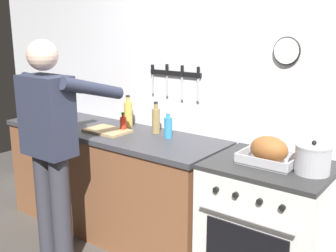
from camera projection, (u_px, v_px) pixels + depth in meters
The scene contains 11 objects.
wall_back at pixel (266, 91), 2.87m from camera, with size 6.00×0.13×2.60m.
counter_block at pixel (112, 180), 3.50m from camera, with size 2.03×0.65×0.90m.
stove at pixel (267, 229), 2.67m from camera, with size 0.76×0.67×0.90m.
person_cook at pixel (51, 141), 2.87m from camera, with size 0.51×0.63×1.66m.
roasting_pan at pixel (269, 152), 2.54m from camera, with size 0.35×0.26×0.18m.
stock_pot at pixel (313, 159), 2.38m from camera, with size 0.21×0.21×0.20m.
cutting_board at pixel (107, 131), 3.32m from camera, with size 0.36×0.24×0.02m, color tan.
bottle_cooking_oil at pixel (128, 114), 3.46m from camera, with size 0.07×0.07×0.28m.
bottle_vinegar at pixel (156, 120), 3.27m from camera, with size 0.07×0.07×0.26m.
bottle_dish_soap at pixel (168, 127), 3.13m from camera, with size 0.06×0.06×0.21m.
bottle_hot_sauce at pixel (123, 124), 3.33m from camera, with size 0.05×0.05×0.16m.
Camera 1 is at (1.16, -1.34, 1.75)m, focal length 43.44 mm.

